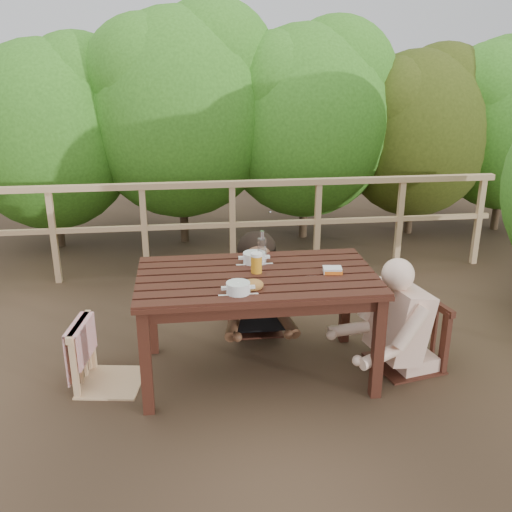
{
  "coord_description": "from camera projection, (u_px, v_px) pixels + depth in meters",
  "views": [
    {
      "loc": [
        -0.47,
        -3.69,
        2.26
      ],
      "look_at": [
        0.0,
        0.05,
        0.9
      ],
      "focal_mm": 40.34,
      "sensor_mm": 36.0,
      "label": 1
    }
  ],
  "objects": [
    {
      "name": "butter_tub",
      "position": [
        332.0,
        271.0,
        4.02
      ],
      "size": [
        0.14,
        0.11,
        0.06
      ],
      "primitive_type": "cube",
      "rotation": [
        0.0,
        0.0,
        -0.13
      ],
      "color": "white",
      "rests_on": "table"
    },
    {
      "name": "table",
      "position": [
        257.0,
        326.0,
        4.14
      ],
      "size": [
        1.66,
        0.93,
        0.77
      ],
      "primitive_type": "cube",
      "color": "black",
      "rests_on": "ground"
    },
    {
      "name": "soup_far",
      "position": [
        254.0,
        259.0,
        4.21
      ],
      "size": [
        0.28,
        0.28,
        0.09
      ],
      "primitive_type": "cylinder",
      "color": "silver",
      "rests_on": "table"
    },
    {
      "name": "bottle",
      "position": [
        262.0,
        249.0,
        4.13
      ],
      "size": [
        0.07,
        0.07,
        0.27
      ],
      "primitive_type": "cylinder",
      "color": "white",
      "rests_on": "table"
    },
    {
      "name": "chair_right",
      "position": [
        409.0,
        307.0,
        4.21
      ],
      "size": [
        0.57,
        0.57,
        0.96
      ],
      "primitive_type": "cube",
      "rotation": [
        0.0,
        0.0,
        -1.36
      ],
      "color": "black",
      "rests_on": "ground"
    },
    {
      "name": "soup_near",
      "position": [
        238.0,
        289.0,
        3.68
      ],
      "size": [
        0.26,
        0.26,
        0.09
      ],
      "primitive_type": "cylinder",
      "color": "white",
      "rests_on": "table"
    },
    {
      "name": "beer_glass",
      "position": [
        256.0,
        264.0,
        4.01
      ],
      "size": [
        0.08,
        0.08,
        0.16
      ],
      "primitive_type": "cylinder",
      "color": "orange",
      "rests_on": "table"
    },
    {
      "name": "ground",
      "position": [
        257.0,
        372.0,
        4.27
      ],
      "size": [
        60.0,
        60.0,
        0.0
      ],
      "primitive_type": "plane",
      "color": "#463221",
      "rests_on": "ground"
    },
    {
      "name": "railing",
      "position": [
        233.0,
        229.0,
        5.96
      ],
      "size": [
        5.6,
        0.1,
        1.01
      ],
      "primitive_type": "cube",
      "color": "tan",
      "rests_on": "ground"
    },
    {
      "name": "chair_left",
      "position": [
        106.0,
        327.0,
        3.98
      ],
      "size": [
        0.51,
        0.51,
        0.89
      ],
      "primitive_type": "cube",
      "rotation": [
        0.0,
        0.0,
        1.42
      ],
      "color": "tan",
      "rests_on": "ground"
    },
    {
      "name": "woman",
      "position": [
        254.0,
        251.0,
        4.73
      ],
      "size": [
        0.57,
        0.7,
        1.39
      ],
      "primitive_type": null,
      "rotation": [
        0.0,
        0.0,
        3.12
      ],
      "color": "black",
      "rests_on": "ground"
    },
    {
      "name": "bread_roll",
      "position": [
        253.0,
        285.0,
        3.75
      ],
      "size": [
        0.14,
        0.11,
        0.08
      ],
      "primitive_type": "ellipsoid",
      "color": "#9A6034",
      "rests_on": "table"
    },
    {
      "name": "diner_right",
      "position": [
        416.0,
        277.0,
        4.14
      ],
      "size": [
        0.82,
        0.71,
        1.43
      ],
      "primitive_type": null,
      "rotation": [
        0.0,
        0.0,
        1.79
      ],
      "color": "#D7AA93",
      "rests_on": "ground"
    },
    {
      "name": "chair_far",
      "position": [
        255.0,
        280.0,
        4.8
      ],
      "size": [
        0.45,
        0.45,
        0.89
      ],
      "primitive_type": "cube",
      "rotation": [
        0.0,
        0.0,
        -0.02
      ],
      "color": "black",
      "rests_on": "ground"
    },
    {
      "name": "hedge_row",
      "position": [
        256.0,
        82.0,
        6.66
      ],
      "size": [
        6.6,
        1.6,
        3.8
      ],
      "primitive_type": null,
      "color": "#316A1B",
      "rests_on": "ground"
    }
  ]
}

